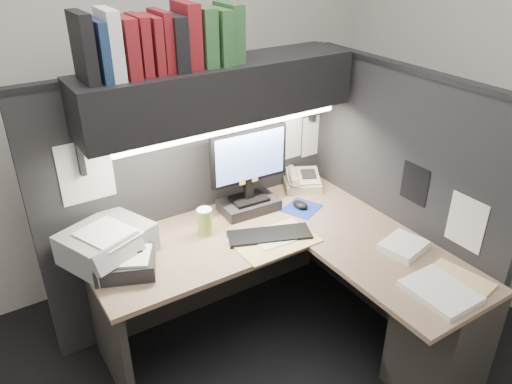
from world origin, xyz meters
The scene contains 20 objects.
wall_back centered at (0.00, 1.50, 1.35)m, with size 3.50×0.04×2.70m, color silver.
partition_back centered at (0.03, 0.93, 0.80)m, with size 1.90×0.06×1.60m, color black.
partition_right centered at (0.98, 0.18, 0.80)m, with size 0.06×1.50×1.60m, color black.
desk centered at (0.43, 0.00, 0.44)m, with size 1.70×1.53×0.73m.
overhead_shelf centered at (0.12, 0.75, 1.50)m, with size 1.55×0.34×0.30m, color black.
task_light_tube centered at (0.12, 0.61, 1.33)m, with size 0.04×0.04×1.32m, color white.
monitor centered at (0.29, 0.72, 0.94)m, with size 0.49×0.23×0.53m.
keyboard centered at (0.22, 0.40, 0.74)m, with size 0.47×0.16×0.02m, color black.
mousepad centered at (0.57, 0.56, 0.73)m, with size 0.21×0.19×0.00m, color navy.
mouse centered at (0.57, 0.57, 0.75)m, with size 0.07×0.11×0.04m, color black.
telephone centered at (0.75, 0.79, 0.78)m, with size 0.23×0.24×0.09m, color #B2A989.
coffee_cup centered at (-0.07, 0.63, 0.80)m, with size 0.08×0.08×0.15m, color #C0D053.
printer centered at (-0.60, 0.70, 0.81)m, with size 0.41×0.35×0.17m, color gray.
notebook_stack centered at (-0.56, 0.53, 0.77)m, with size 0.29×0.24×0.09m, color black.
open_folder centered at (0.22, 0.35, 0.73)m, with size 0.45×0.30×0.01m, color #E0BF7E.
paper_stack_a centered at (0.76, -0.09, 0.75)m, with size 0.23×0.19×0.04m, color white.
paper_stack_b centered at (0.63, -0.45, 0.75)m, with size 0.25×0.32×0.03m, color white.
manila_stack centered at (0.76, -0.44, 0.74)m, with size 0.24×0.30×0.02m, color #E0BF7E.
binder_row centered at (-0.17, 0.75, 1.79)m, with size 0.81×0.25×0.31m.
pinned_papers centered at (0.42, 0.56, 1.05)m, with size 1.76×1.31×0.51m.
Camera 1 is at (-1.11, -1.55, 2.27)m, focal length 35.00 mm.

